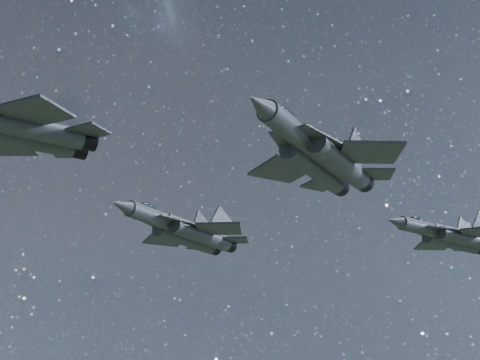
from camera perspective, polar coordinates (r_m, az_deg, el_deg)
jet_lead at (r=60.35m, az=-17.88°, el=4.12°), size 19.07×13.42×4.82m
jet_left at (r=83.14m, az=-4.33°, el=-3.94°), size 20.07×13.46×5.07m
jet_right at (r=54.29m, az=6.12°, el=1.95°), size 17.87×11.75×4.59m
jet_slot at (r=79.31m, az=16.00°, el=-4.21°), size 15.81×11.24×4.02m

